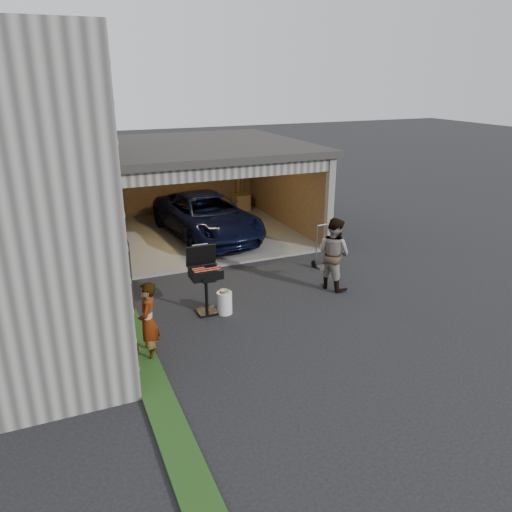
% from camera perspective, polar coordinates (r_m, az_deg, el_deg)
% --- Properties ---
extents(ground, '(80.00, 80.00, 0.00)m').
position_cam_1_polar(ground, '(10.22, -0.57, -8.29)').
color(ground, black).
rests_on(ground, ground).
extents(groundcover_strip, '(0.50, 8.00, 0.06)m').
position_cam_1_polar(groundcover_strip, '(8.84, -11.93, -13.50)').
color(groundcover_strip, '#193814').
rests_on(groundcover_strip, ground).
extents(garage, '(6.80, 6.30, 2.90)m').
position_cam_1_polar(garage, '(15.96, -7.55, 9.10)').
color(garage, '#605E59').
rests_on(garage, ground).
extents(minivan, '(2.62, 4.95, 1.32)m').
position_cam_1_polar(minivan, '(15.61, -5.63, 4.37)').
color(minivan, black).
rests_on(minivan, ground).
extents(woman, '(0.51, 0.62, 1.48)m').
position_cam_1_polar(woman, '(9.10, -12.22, -7.33)').
color(woman, '#ABC6D7').
rests_on(woman, ground).
extents(man, '(0.91, 1.02, 1.74)m').
position_cam_1_polar(man, '(11.92, 8.86, 0.29)').
color(man, '#4A321D').
rests_on(man, ground).
extents(bbq_grill, '(0.66, 0.58, 1.46)m').
position_cam_1_polar(bbq_grill, '(10.58, -5.82, -2.19)').
color(bbq_grill, black).
rests_on(bbq_grill, ground).
extents(propane_tank, '(0.42, 0.42, 0.49)m').
position_cam_1_polar(propane_tank, '(10.75, -3.61, -5.36)').
color(propane_tank, white).
rests_on(propane_tank, ground).
extents(plywood_panel, '(0.21, 0.76, 0.84)m').
position_cam_1_polar(plywood_panel, '(9.74, -14.20, -7.67)').
color(plywood_panel, brown).
rests_on(plywood_panel, ground).
extents(hand_truck, '(0.50, 0.40, 1.18)m').
position_cam_1_polar(hand_truck, '(13.41, 7.55, -0.30)').
color(hand_truck, gray).
rests_on(hand_truck, ground).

